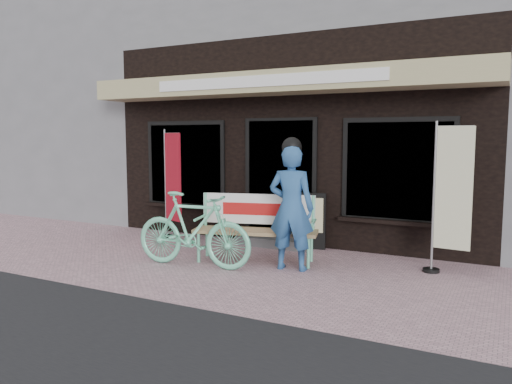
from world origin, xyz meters
The scene contains 9 objects.
ground centered at (0.00, 0.00, 0.00)m, with size 70.00×70.00×0.00m, color #C496A1.
storefront centered at (0.00, 4.96, 2.99)m, with size 7.00×6.77×6.00m.
neighbor_left_near centered at (-8.50, 5.50, 3.20)m, with size 10.00×7.00×6.40m, color slate.
bench centered at (0.18, 0.72, 0.59)m, with size 1.91×0.93×1.00m.
person centered at (0.86, 0.48, 0.92)m, with size 0.69×0.50×1.87m.
bicycle centered at (-0.45, -0.03, 0.54)m, with size 0.51×1.81×1.09m, color #6FDAAD.
nobori_red centered at (-1.93, 1.44, 1.04)m, with size 0.59×0.30×2.01m.
nobori_cream centered at (2.86, 1.23, 1.08)m, with size 0.62×0.25×2.09m.
menu_stand centered at (0.64, 1.85, 0.49)m, with size 0.48×0.19×0.95m.
Camera 1 is at (3.61, -5.89, 1.86)m, focal length 35.00 mm.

